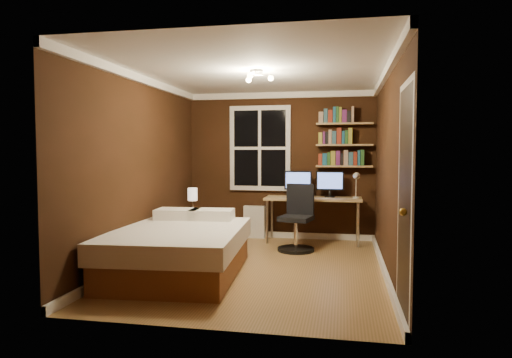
% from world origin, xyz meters
% --- Properties ---
extents(floor, '(4.20, 4.20, 0.00)m').
position_xyz_m(floor, '(0.00, 0.00, 0.00)').
color(floor, brown).
rests_on(floor, ground).
extents(wall_back, '(3.20, 0.04, 2.50)m').
position_xyz_m(wall_back, '(0.00, 2.10, 1.25)').
color(wall_back, black).
rests_on(wall_back, ground).
extents(wall_left, '(0.04, 4.20, 2.50)m').
position_xyz_m(wall_left, '(-1.60, 0.00, 1.25)').
color(wall_left, black).
rests_on(wall_left, ground).
extents(wall_right, '(0.04, 4.20, 2.50)m').
position_xyz_m(wall_right, '(1.60, 0.00, 1.25)').
color(wall_right, black).
rests_on(wall_right, ground).
extents(ceiling, '(3.20, 4.20, 0.02)m').
position_xyz_m(ceiling, '(0.00, 0.00, 2.50)').
color(ceiling, white).
rests_on(ceiling, wall_back).
extents(window, '(1.06, 0.06, 1.46)m').
position_xyz_m(window, '(-0.35, 2.06, 1.55)').
color(window, silver).
rests_on(window, wall_back).
extents(door, '(0.03, 0.82, 2.05)m').
position_xyz_m(door, '(1.59, -1.55, 1.02)').
color(door, black).
rests_on(door, ground).
extents(door_knob, '(0.06, 0.06, 0.06)m').
position_xyz_m(door_knob, '(1.55, -1.85, 1.00)').
color(door_knob, gold).
rests_on(door_knob, door).
extents(ceiling_fixture, '(0.44, 0.44, 0.18)m').
position_xyz_m(ceiling_fixture, '(0.00, -0.10, 2.40)').
color(ceiling_fixture, beige).
rests_on(ceiling_fixture, ceiling).
extents(bookshelf_lower, '(0.92, 0.22, 0.03)m').
position_xyz_m(bookshelf_lower, '(1.08, 1.98, 1.25)').
color(bookshelf_lower, '#A2824E').
rests_on(bookshelf_lower, wall_back).
extents(books_row_lower, '(0.66, 0.16, 0.23)m').
position_xyz_m(books_row_lower, '(1.08, 1.98, 1.38)').
color(books_row_lower, maroon).
rests_on(books_row_lower, bookshelf_lower).
extents(bookshelf_middle, '(0.92, 0.22, 0.03)m').
position_xyz_m(bookshelf_middle, '(1.08, 1.98, 1.60)').
color(bookshelf_middle, '#A2824E').
rests_on(bookshelf_middle, wall_back).
extents(books_row_middle, '(0.54, 0.16, 0.23)m').
position_xyz_m(books_row_middle, '(1.08, 1.98, 1.73)').
color(books_row_middle, '#1B5B7D').
rests_on(books_row_middle, bookshelf_middle).
extents(bookshelf_upper, '(0.92, 0.22, 0.03)m').
position_xyz_m(bookshelf_upper, '(1.08, 1.98, 1.95)').
color(bookshelf_upper, '#A2824E').
rests_on(bookshelf_upper, wall_back).
extents(books_row_upper, '(0.54, 0.16, 0.23)m').
position_xyz_m(books_row_upper, '(1.08, 1.98, 2.08)').
color(books_row_upper, '#285825').
rests_on(books_row_upper, bookshelf_upper).
extents(bed, '(1.63, 2.17, 0.70)m').
position_xyz_m(bed, '(-0.88, -0.48, 0.30)').
color(bed, brown).
rests_on(bed, ground).
extents(nightstand, '(0.48, 0.48, 0.49)m').
position_xyz_m(nightstand, '(-1.25, 1.09, 0.24)').
color(nightstand, brown).
rests_on(nightstand, ground).
extents(bedside_lamp, '(0.15, 0.15, 0.44)m').
position_xyz_m(bedside_lamp, '(-1.25, 1.09, 0.71)').
color(bedside_lamp, beige).
rests_on(bedside_lamp, nightstand).
extents(radiator, '(0.37, 0.13, 0.55)m').
position_xyz_m(radiator, '(-0.43, 2.00, 0.28)').
color(radiator, silver).
rests_on(radiator, ground).
extents(desk, '(1.56, 0.59, 0.74)m').
position_xyz_m(desk, '(0.59, 1.79, 0.68)').
color(desk, '#A2824E').
rests_on(desk, ground).
extents(monitor_left, '(0.45, 0.12, 0.43)m').
position_xyz_m(monitor_left, '(0.33, 1.86, 0.96)').
color(monitor_left, black).
rests_on(monitor_left, desk).
extents(monitor_right, '(0.45, 0.12, 0.43)m').
position_xyz_m(monitor_right, '(0.86, 1.86, 0.96)').
color(monitor_right, black).
rests_on(monitor_right, desk).
extents(desk_lamp, '(0.14, 0.32, 0.44)m').
position_xyz_m(desk_lamp, '(1.27, 1.71, 0.96)').
color(desk_lamp, silver).
rests_on(desk_lamp, desk).
extents(office_chair, '(0.55, 0.55, 1.00)m').
position_xyz_m(office_chair, '(0.39, 1.11, 0.38)').
color(office_chair, black).
rests_on(office_chair, ground).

